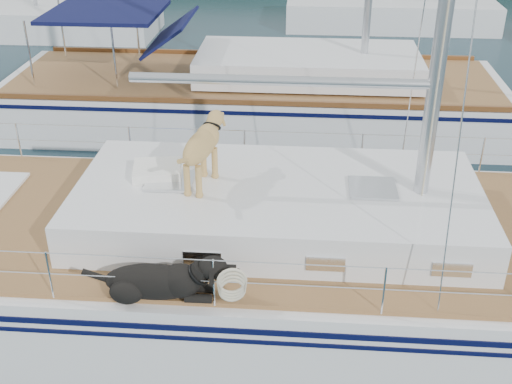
{
  "coord_description": "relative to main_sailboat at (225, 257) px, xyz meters",
  "views": [
    {
      "loc": [
        1.08,
        -7.26,
        5.64
      ],
      "look_at": [
        0.5,
        0.2,
        1.6
      ],
      "focal_mm": 45.0,
      "sensor_mm": 36.0,
      "label": 1
    }
  ],
  "objects": [
    {
      "name": "main_sailboat",
      "position": [
        0.0,
        0.0,
        0.0
      ],
      "size": [
        12.0,
        3.82,
        14.01
      ],
      "color": "white",
      "rests_on": "ground"
    },
    {
      "name": "bg_boat_west",
      "position": [
        -8.09,
        14.01,
        -0.23
      ],
      "size": [
        8.0,
        3.0,
        11.65
      ],
      "color": "white",
      "rests_on": "ground"
    },
    {
      "name": "ground",
      "position": [
        -0.09,
        0.01,
        -0.68
      ],
      "size": [
        120.0,
        120.0,
        0.0
      ],
      "primitive_type": "plane",
      "color": "black",
      "rests_on": "ground"
    },
    {
      "name": "neighbor_sailboat",
      "position": [
        -0.02,
        6.44,
        -0.05
      ],
      "size": [
        11.0,
        3.5,
        13.3
      ],
      "color": "white",
      "rests_on": "ground"
    },
    {
      "name": "bg_boat_center",
      "position": [
        3.91,
        16.01,
        -0.23
      ],
      "size": [
        7.2,
        3.0,
        11.65
      ],
      "color": "white",
      "rests_on": "ground"
    }
  ]
}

